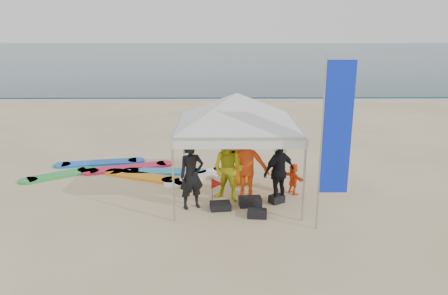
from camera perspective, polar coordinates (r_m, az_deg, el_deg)
name	(u,v)px	position (r m, az deg, el deg)	size (l,w,h in m)	color
ground	(226,231)	(9.84, 0.22, -10.89)	(120.00, 120.00, 0.00)	beige
ocean	(221,54)	(68.93, -0.41, 12.09)	(160.00, 84.00, 0.08)	#0C2633
shoreline_foam	(222,98)	(27.35, -0.25, 6.45)	(160.00, 1.20, 0.01)	silver
person_black_a	(192,175)	(10.76, -4.26, -3.65)	(0.62, 0.41, 1.70)	black
person_yellow	(228,169)	(11.16, 0.55, -2.82)	(0.83, 0.65, 1.72)	yellow
person_orange_a	(247,163)	(11.41, 2.98, -1.99)	(1.22, 0.70, 1.88)	#E74514
person_black_b	(279,172)	(11.13, 7.19, -3.17)	(0.97, 0.40, 1.65)	black
person_orange_b	(241,158)	(12.33, 2.20, -1.33)	(0.78, 0.51, 1.59)	orange
person_seated	(293,179)	(11.90, 9.06, -4.04)	(0.79, 0.25, 0.85)	#FF5A16
canopy_tent	(237,93)	(10.95, 1.71, 7.09)	(4.21, 4.21, 3.18)	#A5A5A8
feather_flag	(336,131)	(9.47, 14.40, 2.15)	(0.64, 0.04, 3.84)	#A5A5A8
marker_pennant	(217,184)	(11.19, -0.94, -4.75)	(0.28, 0.28, 0.64)	#A5A5A8
gear_pile	(248,205)	(10.96, 3.14, -7.47)	(1.94, 1.26, 0.22)	black
surfboard_spread	(132,171)	(13.86, -11.97, -3.02)	(5.99, 2.71, 0.07)	green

